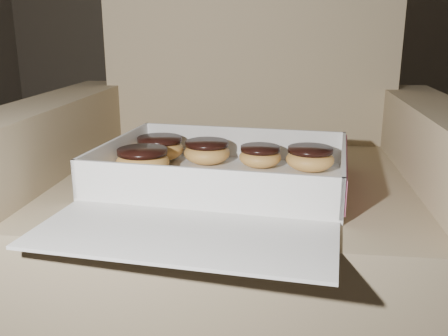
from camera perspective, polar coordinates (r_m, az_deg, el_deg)
armchair at (r=1.07m, az=1.68°, el=-5.91°), size 0.87×0.73×0.91m
bakery_box at (r=0.87m, az=-0.46°, el=-1.70°), size 0.48×0.54×0.07m
donut_a at (r=1.00m, az=-1.97°, el=1.91°), size 0.09×0.09×0.05m
donut_b at (r=1.04m, az=-7.34°, el=2.32°), size 0.10×0.10×0.05m
donut_c at (r=0.97m, az=9.80°, el=1.13°), size 0.09×0.09×0.05m
donut_d at (r=0.98m, az=4.15°, el=1.40°), size 0.08×0.08×0.04m
donut_e at (r=0.94m, az=-9.28°, el=0.83°), size 0.10×0.10×0.05m
crumb_a at (r=0.77m, az=3.39°, el=-4.44°), size 0.01×0.01×0.00m
crumb_b at (r=0.85m, az=-4.45°, el=-2.32°), size 0.01×0.01×0.00m
crumb_c at (r=0.87m, az=5.30°, el=-1.92°), size 0.01×0.01×0.00m
crumb_d at (r=0.87m, az=7.33°, el=-1.98°), size 0.01×0.01×0.00m
crumb_e at (r=0.86m, az=-2.16°, el=-2.11°), size 0.01×0.01×0.00m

